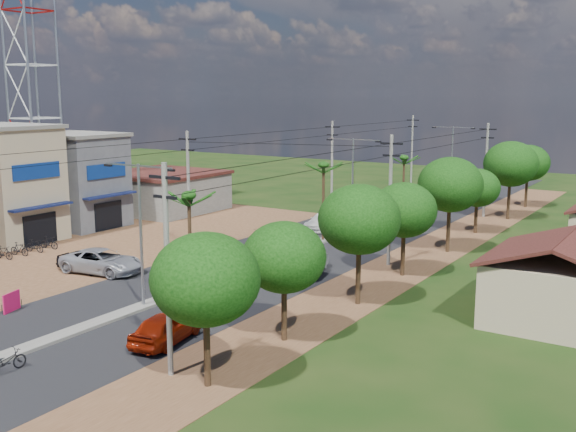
% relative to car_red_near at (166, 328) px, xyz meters
% --- Properties ---
extents(ground, '(160.00, 160.00, 0.00)m').
position_rel_car_red_near_xyz_m(ground, '(-4.78, 3.35, -0.75)').
color(ground, black).
rests_on(ground, ground).
extents(road, '(12.00, 110.00, 0.04)m').
position_rel_car_red_near_xyz_m(road, '(-4.78, 18.35, -0.73)').
color(road, black).
rests_on(road, ground).
extents(median, '(1.00, 90.00, 0.18)m').
position_rel_car_red_near_xyz_m(median, '(-4.78, 21.35, -0.66)').
color(median, '#605E56').
rests_on(median, ground).
extents(dirt_lot_west, '(18.00, 46.00, 0.04)m').
position_rel_car_red_near_xyz_m(dirt_lot_west, '(-19.78, 11.35, -0.73)').
color(dirt_lot_west, '#52331C').
rests_on(dirt_lot_west, ground).
extents(dirt_shoulder_east, '(5.00, 90.00, 0.03)m').
position_rel_car_red_near_xyz_m(dirt_shoulder_east, '(3.72, 18.35, -0.73)').
color(dirt_shoulder_east, '#52331C').
rests_on(dirt_shoulder_east, ground).
extents(shophouse_cream, '(9.00, 6.40, 9.30)m').
position_rel_car_red_near_xyz_m(shophouse_cream, '(-26.76, 10.35, 3.92)').
color(shophouse_cream, tan).
rests_on(shophouse_cream, ground).
extents(shophouse_grey, '(9.00, 6.40, 8.30)m').
position_rel_car_red_near_xyz_m(shophouse_grey, '(-26.76, 17.35, 3.42)').
color(shophouse_grey, '#4C4E54').
rests_on(shophouse_grey, ground).
extents(low_shed, '(10.40, 10.40, 3.95)m').
position_rel_car_red_near_xyz_m(low_shed, '(-25.78, 27.35, 1.22)').
color(low_shed, '#605E56').
rests_on(low_shed, ground).
extents(telecom_tower, '(3.80, 3.80, 43.00)m').
position_rel_car_red_near_xyz_m(telecom_tower, '(-31.78, 17.35, 18.37)').
color(telecom_tower, gray).
rests_on(telecom_tower, ground).
extents(house_east_near, '(7.60, 7.50, 4.60)m').
position_rel_car_red_near_xyz_m(house_east_near, '(15.22, 13.35, 1.65)').
color(house_east_near, tan).
rests_on(house_east_near, ground).
extents(tree_east_a, '(4.40, 4.40, 6.37)m').
position_rel_car_red_near_xyz_m(tree_east_a, '(4.72, -2.65, 3.74)').
color(tree_east_a, black).
rests_on(tree_east_a, ground).
extents(tree_east_b, '(4.00, 4.00, 5.83)m').
position_rel_car_red_near_xyz_m(tree_east_b, '(4.52, 3.35, 3.37)').
color(tree_east_b, black).
rests_on(tree_east_b, ground).
extents(tree_east_c, '(4.60, 4.60, 6.83)m').
position_rel_car_red_near_xyz_m(tree_east_c, '(4.92, 10.35, 4.12)').
color(tree_east_c, black).
rests_on(tree_east_c, ground).
extents(tree_east_d, '(4.20, 4.20, 6.13)m').
position_rel_car_red_near_xyz_m(tree_east_d, '(4.62, 17.35, 3.59)').
color(tree_east_d, black).
rests_on(tree_east_d, ground).
extents(tree_east_e, '(4.80, 4.80, 7.14)m').
position_rel_car_red_near_xyz_m(tree_east_e, '(4.82, 25.35, 4.34)').
color(tree_east_e, black).
rests_on(tree_east_e, ground).
extents(tree_east_f, '(3.80, 3.80, 5.52)m').
position_rel_car_red_near_xyz_m(tree_east_f, '(4.42, 33.35, 3.14)').
color(tree_east_f, black).
rests_on(tree_east_f, ground).
extents(tree_east_g, '(5.00, 5.00, 7.38)m').
position_rel_car_red_near_xyz_m(tree_east_g, '(5.02, 41.35, 4.49)').
color(tree_east_g, black).
rests_on(tree_east_g, ground).
extents(tree_east_h, '(4.40, 4.40, 6.52)m').
position_rel_car_red_near_xyz_m(tree_east_h, '(4.72, 49.35, 3.89)').
color(tree_east_h, black).
rests_on(tree_east_h, ground).
extents(palm_median_near, '(2.00, 2.00, 6.15)m').
position_rel_car_red_near_xyz_m(palm_median_near, '(-4.78, 7.35, 4.79)').
color(palm_median_near, black).
rests_on(palm_median_near, ground).
extents(palm_median_mid, '(2.00, 2.00, 6.55)m').
position_rel_car_red_near_xyz_m(palm_median_mid, '(-4.78, 23.35, 5.15)').
color(palm_median_mid, black).
rests_on(palm_median_mid, ground).
extents(palm_median_far, '(2.00, 2.00, 5.85)m').
position_rel_car_red_near_xyz_m(palm_median_far, '(-4.78, 39.35, 4.52)').
color(palm_median_far, black).
rests_on(palm_median_far, ground).
extents(streetlight_near, '(5.10, 0.18, 8.00)m').
position_rel_car_red_near_xyz_m(streetlight_near, '(-4.78, 3.35, 4.04)').
color(streetlight_near, gray).
rests_on(streetlight_near, ground).
extents(streetlight_mid, '(5.10, 0.18, 8.00)m').
position_rel_car_red_near_xyz_m(streetlight_mid, '(-4.78, 28.35, 4.04)').
color(streetlight_mid, gray).
rests_on(streetlight_mid, ground).
extents(streetlight_far, '(5.10, 0.18, 8.00)m').
position_rel_car_red_near_xyz_m(streetlight_far, '(-4.78, 53.35, 4.04)').
color(streetlight_far, gray).
rests_on(streetlight_far, ground).
extents(utility_pole_w_b, '(1.60, 0.24, 9.00)m').
position_rel_car_red_near_xyz_m(utility_pole_w_b, '(-11.78, 15.35, 4.01)').
color(utility_pole_w_b, '#605E56').
rests_on(utility_pole_w_b, ground).
extents(utility_pole_w_c, '(1.60, 0.24, 9.00)m').
position_rel_car_red_near_xyz_m(utility_pole_w_c, '(-11.78, 37.35, 4.01)').
color(utility_pole_w_c, '#605E56').
rests_on(utility_pole_w_c, ground).
extents(utility_pole_w_d, '(1.60, 0.24, 9.00)m').
position_rel_car_red_near_xyz_m(utility_pole_w_d, '(-11.78, 58.35, 4.01)').
color(utility_pole_w_d, '#605E56').
rests_on(utility_pole_w_d, ground).
extents(utility_pole_e_a, '(1.60, 0.24, 9.00)m').
position_rel_car_red_near_xyz_m(utility_pole_e_a, '(2.72, -2.65, 4.01)').
color(utility_pole_e_a, '#605E56').
rests_on(utility_pole_e_a, ground).
extents(utility_pole_e_b, '(1.60, 0.24, 9.00)m').
position_rel_car_red_near_xyz_m(utility_pole_e_b, '(2.72, 19.35, 4.01)').
color(utility_pole_e_b, '#605E56').
rests_on(utility_pole_e_b, ground).
extents(utility_pole_e_c, '(1.60, 0.24, 9.00)m').
position_rel_car_red_near_xyz_m(utility_pole_e_c, '(2.72, 41.35, 4.01)').
color(utility_pole_e_c, '#605E56').
rests_on(utility_pole_e_c, ground).
extents(car_red_near, '(2.49, 4.61, 1.49)m').
position_rel_car_red_near_xyz_m(car_red_near, '(0.00, 0.00, 0.00)').
color(car_red_near, maroon).
rests_on(car_red_near, ground).
extents(car_silver_mid, '(2.95, 4.82, 1.50)m').
position_rel_car_red_near_xyz_m(car_silver_mid, '(-0.66, 14.50, 0.00)').
color(car_silver_mid, '#9FA0A7').
rests_on(car_silver_mid, ground).
extents(car_white_far, '(2.36, 5.10, 1.44)m').
position_rel_car_red_near_xyz_m(car_white_far, '(-7.21, 27.73, -0.02)').
color(car_white_far, beige).
rests_on(car_white_far, ground).
extents(car_parked_silver, '(5.96, 3.40, 1.57)m').
position_rel_car_red_near_xyz_m(car_parked_silver, '(-12.28, 7.16, 0.04)').
color(car_parked_silver, '#9FA0A7').
rests_on(car_parked_silver, ground).
extents(car_parked_dark, '(4.10, 1.93, 1.35)m').
position_rel_car_red_near_xyz_m(car_parked_dark, '(-13.61, 6.82, -0.07)').
color(car_parked_dark, black).
rests_on(car_parked_dark, ground).
extents(moto_rider_east, '(0.76, 1.88, 0.97)m').
position_rel_car_red_near_xyz_m(moto_rider_east, '(-3.28, -6.27, -0.26)').
color(moto_rider_east, black).
rests_on(moto_rider_east, ground).
extents(moto_rider_west_a, '(0.75, 1.63, 0.83)m').
position_rel_car_red_near_xyz_m(moto_rider_west_a, '(-9.78, 21.60, -0.33)').
color(moto_rider_west_a, black).
rests_on(moto_rider_west_a, ground).
extents(moto_rider_west_b, '(1.02, 1.69, 0.98)m').
position_rel_car_red_near_xyz_m(moto_rider_west_b, '(-5.98, 39.71, -0.25)').
color(moto_rider_west_b, black).
rests_on(moto_rider_west_b, ground).
extents(roadside_sign, '(0.48, 1.29, 1.10)m').
position_rel_car_red_near_xyz_m(roadside_sign, '(-10.28, -1.06, -0.20)').
color(roadside_sign, '#B11046').
rests_on(roadside_sign, ground).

